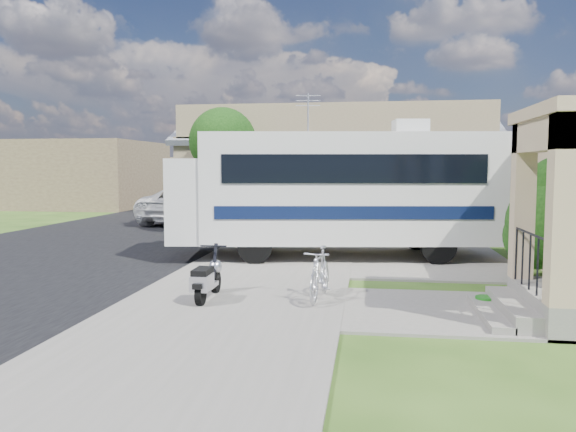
# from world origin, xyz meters

# --- Properties ---
(ground) EXTENTS (120.00, 120.00, 0.00)m
(ground) POSITION_xyz_m (0.00, 0.00, 0.00)
(ground) COLOR #224111
(street_slab) EXTENTS (9.00, 80.00, 0.02)m
(street_slab) POSITION_xyz_m (-7.50, 10.00, 0.01)
(street_slab) COLOR black
(street_slab) RESTS_ON ground
(sidewalk_slab) EXTENTS (4.00, 80.00, 0.06)m
(sidewalk_slab) POSITION_xyz_m (-1.00, 10.00, 0.03)
(sidewalk_slab) COLOR slate
(sidewalk_slab) RESTS_ON ground
(driveway_slab) EXTENTS (7.00, 6.00, 0.05)m
(driveway_slab) POSITION_xyz_m (1.50, 4.50, 0.03)
(driveway_slab) COLOR slate
(driveway_slab) RESTS_ON ground
(walk_slab) EXTENTS (4.00, 3.00, 0.05)m
(walk_slab) POSITION_xyz_m (3.00, -1.00, 0.03)
(walk_slab) COLOR slate
(walk_slab) RESTS_ON ground
(warehouse) EXTENTS (12.50, 8.40, 5.04)m
(warehouse) POSITION_xyz_m (0.00, 13.97, 1.99)
(warehouse) COLOR #7F6C4F
(warehouse) RESTS_ON ground
(distant_bldg_far) EXTENTS (10.00, 8.00, 4.00)m
(distant_bldg_far) POSITION_xyz_m (-17.00, 22.00, 2.00)
(distant_bldg_far) COLOR brown
(distant_bldg_far) RESTS_ON ground
(distant_bldg_near) EXTENTS (8.00, 7.00, 3.20)m
(distant_bldg_near) POSITION_xyz_m (-15.00, 34.00, 1.60)
(distant_bldg_near) COLOR #7F6C4F
(distant_bldg_near) RESTS_ON ground
(street_tree_a) EXTENTS (2.44, 2.40, 4.58)m
(street_tree_a) POSITION_xyz_m (-3.70, 9.05, 3.25)
(street_tree_a) COLOR black
(street_tree_a) RESTS_ON ground
(street_tree_b) EXTENTS (2.44, 2.40, 4.73)m
(street_tree_b) POSITION_xyz_m (-3.70, 19.05, 3.39)
(street_tree_b) COLOR black
(street_tree_b) RESTS_ON ground
(street_tree_c) EXTENTS (2.44, 2.40, 4.42)m
(street_tree_c) POSITION_xyz_m (-3.70, 28.05, 3.10)
(street_tree_c) COLOR black
(street_tree_c) RESTS_ON ground
(motorhome) EXTENTS (8.78, 3.80, 4.36)m
(motorhome) POSITION_xyz_m (0.52, 4.50, 1.87)
(motorhome) COLOR beige
(motorhome) RESTS_ON ground
(shrub) EXTENTS (2.19, 2.09, 2.68)m
(shrub) POSITION_xyz_m (5.29, 1.66, 1.37)
(shrub) COLOR black
(shrub) RESTS_ON ground
(scooter) EXTENTS (0.50, 1.44, 0.95)m
(scooter) POSITION_xyz_m (-1.49, -0.92, 0.43)
(scooter) COLOR black
(scooter) RESTS_ON ground
(bicycle) EXTENTS (0.63, 1.63, 0.95)m
(bicycle) POSITION_xyz_m (0.53, -0.60, 0.48)
(bicycle) COLOR #B6B5BD
(bicycle) RESTS_ON ground
(pickup_truck) EXTENTS (3.84, 6.32, 1.64)m
(pickup_truck) POSITION_xyz_m (-6.21, 13.23, 0.82)
(pickup_truck) COLOR silver
(pickup_truck) RESTS_ON ground
(van) EXTENTS (3.60, 6.62, 1.82)m
(van) POSITION_xyz_m (-6.37, 20.45, 0.91)
(van) COLOR silver
(van) RESTS_ON ground
(garden_hose) EXTENTS (0.38, 0.38, 0.17)m
(garden_hose) POSITION_xyz_m (3.45, -0.56, 0.08)
(garden_hose) COLOR #155F13
(garden_hose) RESTS_ON ground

